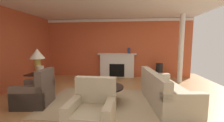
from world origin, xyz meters
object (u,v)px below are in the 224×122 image
Objects in this scene: armchair_facing_fireplace at (92,115)px; vase_tall_corner at (159,71)px; coffee_table at (105,90)px; table_lamp at (37,56)px; side_table at (39,83)px; vase_on_side_table at (40,70)px; armchair_near_window at (36,94)px; sofa at (164,93)px; vase_mantel_right at (129,51)px; fireplace at (117,66)px.

vase_tall_corner is (2.03, 4.13, 0.06)m from armchair_facing_fireplace.
table_lamp is (-2.11, 0.30, 0.89)m from coffee_table.
vase_on_side_table is (0.15, -0.12, 0.42)m from side_table.
vase_tall_corner is at bearing 33.33° from vase_on_side_table.
armchair_near_window is 1.19m from table_lamp.
coffee_table is 1.33× the size of table_lamp.
vase_on_side_table is at bearing -38.66° from side_table.
coffee_table is at bearing -8.20° from side_table.
armchair_near_window reaches higher than side_table.
vase_mantel_right reaches higher than sofa.
armchair_near_window is 4.92m from vase_tall_corner.
vase_tall_corner is at bearing 31.15° from table_lamp.
sofa is at bearing -3.27° from side_table.
table_lamp is at bearing 176.73° from sofa.
armchair_facing_fireplace is at bearing -38.38° from side_table.
sofa is 8.88× the size of vase_on_side_table.
vase_mantel_right reaches higher than fireplace.
armchair_near_window is 0.76m from side_table.
armchair_facing_fireplace is (1.74, -0.97, 0.00)m from armchair_near_window.
fireplace reaches higher than coffee_table.
sofa is 3.13× the size of side_table.
fireplace is 2.40× the size of table_lamp.
vase_tall_corner is (1.90, -0.30, -0.18)m from fireplace.
armchair_facing_fireplace is 1.27× the size of table_lamp.
coffee_table is 3.79× the size of vase_mantel_right.
coffee_table is (1.77, 0.38, 0.03)m from armchair_near_window.
armchair_near_window is (-1.87, -3.46, -0.24)m from fireplace.
fireplace is at bearing 61.59° from armchair_near_window.
armchair_near_window is 1.29× the size of vase_tall_corner.
sofa is 2.73m from vase_tall_corner.
table_lamp is (-2.21, -2.78, 0.68)m from fireplace.
side_table is at bearing -128.43° from fireplace.
armchair_facing_fireplace is at bearing -98.82° from vase_mantel_right.
side_table is 0.93× the size of table_lamp.
coffee_table is 2.13m from side_table.
vase_on_side_table is (-2.61, -2.85, -0.46)m from vase_mantel_right.
armchair_near_window is 3.85× the size of vase_on_side_table.
vase_tall_corner reaches higher than coffee_table.
vase_on_side_table is at bearing 174.64° from coffee_table.
coffee_table is 1.36× the size of vase_tall_corner.
armchair_near_window reaches higher than sofa.
coffee_table is at bearing -91.83° from fireplace.
table_lamp is at bearing 141.34° from vase_on_side_table.
sofa is 3.81m from table_lamp.
table_lamp is at bearing 141.62° from armchair_facing_fireplace.
vase_tall_corner is 2.98× the size of vase_on_side_table.
fireplace is 1.89× the size of armchair_near_window.
armchair_facing_fireplace is 3.60× the size of vase_mantel_right.
armchair_near_window is 1.27× the size of table_lamp.
fireplace reaches higher than armchair_near_window.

